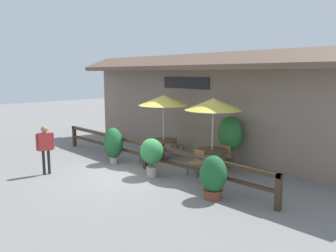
% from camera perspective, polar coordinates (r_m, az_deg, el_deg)
% --- Properties ---
extents(ground_plane, '(60.00, 60.00, 0.00)m').
position_cam_1_polar(ground_plane, '(11.34, -8.11, -8.38)').
color(ground_plane, slate).
extents(building_facade, '(14.28, 1.49, 4.23)m').
position_cam_1_polar(building_facade, '(13.69, 5.70, 3.94)').
color(building_facade, gray).
rests_on(building_facade, ground).
extents(patio_railing, '(10.40, 0.14, 0.95)m').
position_cam_1_polar(patio_railing, '(11.78, -4.05, -4.14)').
color(patio_railing, '#3D2D1E').
rests_on(patio_railing, ground).
extents(patio_umbrella_near, '(1.97, 1.97, 2.59)m').
position_cam_1_polar(patio_umbrella_near, '(12.91, -0.80, 4.50)').
color(patio_umbrella_near, '#B7B2A8').
rests_on(patio_umbrella_near, ground).
extents(dining_table_near, '(1.08, 1.08, 0.77)m').
position_cam_1_polar(dining_table_near, '(13.16, -0.78, -3.04)').
color(dining_table_near, '#4C3826').
rests_on(dining_table_near, ground).
extents(chair_near_streetside, '(0.48, 0.48, 0.85)m').
position_cam_1_polar(chair_near_streetside, '(12.66, -3.41, -4.23)').
color(chair_near_streetside, olive).
rests_on(chair_near_streetside, ground).
extents(chair_near_wallside, '(0.50, 0.50, 0.85)m').
position_cam_1_polar(chair_near_wallside, '(13.80, 1.44, -3.10)').
color(chair_near_wallside, olive).
rests_on(chair_near_wallside, ground).
extents(patio_umbrella_middle, '(1.97, 1.97, 2.59)m').
position_cam_1_polar(patio_umbrella_middle, '(11.29, 7.86, 3.75)').
color(patio_umbrella_middle, '#B7B2A8').
rests_on(patio_umbrella_middle, ground).
extents(dining_table_middle, '(1.08, 1.08, 0.77)m').
position_cam_1_polar(dining_table_middle, '(11.58, 7.68, -4.81)').
color(dining_table_middle, '#4C3826').
rests_on(dining_table_middle, ground).
extents(chair_middle_streetside, '(0.47, 0.47, 0.85)m').
position_cam_1_polar(chair_middle_streetside, '(11.09, 5.07, -6.19)').
color(chair_middle_streetside, olive).
rests_on(chair_middle_streetside, ground).
extents(chair_middle_wallside, '(0.50, 0.50, 0.85)m').
position_cam_1_polar(chair_middle_wallside, '(12.15, 10.16, -4.93)').
color(chair_middle_wallside, olive).
rests_on(chair_middle_wallside, ground).
extents(potted_plant_small_flowering, '(0.82, 0.74, 1.28)m').
position_cam_1_polar(potted_plant_small_flowering, '(10.87, -2.86, -4.68)').
color(potted_plant_small_flowering, '#B7AD99').
rests_on(potted_plant_small_flowering, ground).
extents(potted_plant_corner_fern, '(0.76, 0.69, 1.21)m').
position_cam_1_polar(potted_plant_corner_fern, '(9.09, 7.89, -8.69)').
color(potted_plant_corner_fern, brown).
rests_on(potted_plant_corner_fern, ground).
extents(potted_plant_entrance_palm, '(0.78, 0.70, 1.37)m').
position_cam_1_polar(potted_plant_entrance_palm, '(12.61, -9.51, -3.08)').
color(potted_plant_entrance_palm, '#B7AD99').
rests_on(potted_plant_entrance_palm, ground).
extents(potted_plant_broad_leaf, '(0.91, 0.82, 1.85)m').
position_cam_1_polar(potted_plant_broad_leaf, '(12.24, 10.79, -1.54)').
color(potted_plant_broad_leaf, '#564C47').
rests_on(potted_plant_broad_leaf, ground).
extents(pedestrian, '(0.32, 0.57, 1.67)m').
position_cam_1_polar(pedestrian, '(11.76, -20.60, -2.85)').
color(pedestrian, black).
rests_on(pedestrian, ground).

